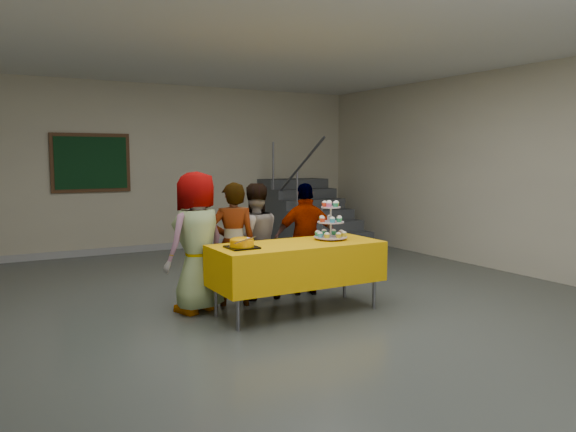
% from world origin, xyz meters
% --- Properties ---
extents(room_shell, '(10.00, 10.04, 3.02)m').
position_xyz_m(room_shell, '(0.00, 0.02, 2.13)').
color(room_shell, '#4C514C').
rests_on(room_shell, ground).
extents(bake_table, '(1.88, 0.78, 0.77)m').
position_xyz_m(bake_table, '(0.17, 0.20, 0.56)').
color(bake_table, '#595960').
rests_on(bake_table, ground).
extents(cupcake_stand, '(0.38, 0.38, 0.44)m').
position_xyz_m(cupcake_stand, '(0.64, 0.25, 0.95)').
color(cupcake_stand, silver).
rests_on(cupcake_stand, bake_table).
extents(bear_cake, '(0.32, 0.36, 0.12)m').
position_xyz_m(bear_cake, '(-0.49, 0.20, 0.83)').
color(bear_cake, black).
rests_on(bear_cake, bake_table).
extents(schoolchild_a, '(0.89, 0.74, 1.55)m').
position_xyz_m(schoolchild_a, '(-0.76, 0.78, 0.78)').
color(schoolchild_a, slate).
rests_on(schoolchild_a, ground).
extents(schoolchild_b, '(0.60, 0.50, 1.42)m').
position_xyz_m(schoolchild_b, '(-0.31, 0.83, 0.71)').
color(schoolchild_b, slate).
rests_on(schoolchild_b, ground).
extents(schoolchild_c, '(0.74, 0.62, 1.39)m').
position_xyz_m(schoolchild_c, '(0.03, 0.99, 0.70)').
color(schoolchild_c, slate).
rests_on(schoolchild_c, ground).
extents(schoolchild_d, '(0.88, 0.59, 1.39)m').
position_xyz_m(schoolchild_d, '(0.69, 0.87, 0.69)').
color(schoolchild_d, slate).
rests_on(schoolchild_d, ground).
extents(staircase, '(1.30, 2.40, 2.04)m').
position_xyz_m(staircase, '(2.70, 4.13, 0.49)').
color(staircase, '#424447').
rests_on(staircase, ground).
extents(noticeboard, '(1.30, 0.05, 1.00)m').
position_xyz_m(noticeboard, '(-1.11, 4.96, 1.60)').
color(noticeboard, '#472B16').
rests_on(noticeboard, ground).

